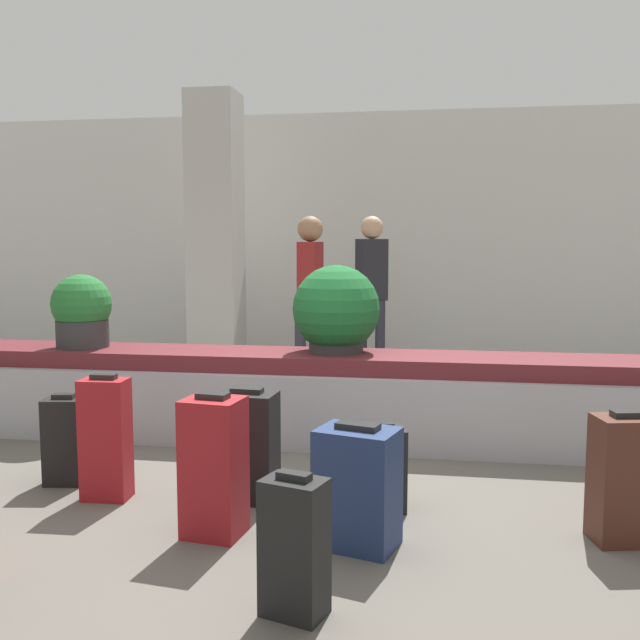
{
  "coord_description": "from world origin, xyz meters",
  "views": [
    {
      "loc": [
        0.84,
        -4.04,
        1.51
      ],
      "look_at": [
        0.0,
        1.24,
        0.92
      ],
      "focal_mm": 40.0,
      "sensor_mm": 36.0,
      "label": 1
    }
  ],
  "objects": [
    {
      "name": "suitcase_8",
      "position": [
        1.82,
        -0.37,
        0.32
      ],
      "size": [
        0.38,
        0.29,
        0.67
      ],
      "rotation": [
        0.0,
        0.0,
        0.21
      ],
      "color": "#472319",
      "rests_on": "ground_plane"
    },
    {
      "name": "potted_plant_0",
      "position": [
        0.11,
        1.31,
        0.98
      ],
      "size": [
        0.67,
        0.67,
        0.67
      ],
      "color": "#2D2D2D",
      "rests_on": "carousel"
    },
    {
      "name": "suitcase_1",
      "position": [
        -1.42,
        0.0,
        0.27
      ],
      "size": [
        0.27,
        0.22,
        0.57
      ],
      "rotation": [
        0.0,
        0.0,
        0.15
      ],
      "color": "black",
      "rests_on": "ground_plane"
    },
    {
      "name": "suitcase_5",
      "position": [
        0.56,
        -0.13,
        0.24
      ],
      "size": [
        0.32,
        0.29,
        0.5
      ],
      "rotation": [
        0.0,
        0.0,
        0.3
      ],
      "color": "black",
      "rests_on": "ground_plane"
    },
    {
      "name": "suitcase_3",
      "position": [
        -1.04,
        -0.21,
        0.36
      ],
      "size": [
        0.28,
        0.19,
        0.75
      ],
      "rotation": [
        0.0,
        0.0,
        0.05
      ],
      "color": "maroon",
      "rests_on": "ground_plane"
    },
    {
      "name": "traveler_1",
      "position": [
        -0.33,
        2.73,
        1.06
      ],
      "size": [
        0.31,
        0.34,
        1.75
      ],
      "rotation": [
        0.0,
        0.0,
        1.47
      ],
      "color": "#282833",
      "rests_on": "ground_plane"
    },
    {
      "name": "carousel",
      "position": [
        0.0,
        1.24,
        0.32
      ],
      "size": [
        6.32,
        0.76,
        0.67
      ],
      "color": "#9E9EA3",
      "rests_on": "ground_plane"
    },
    {
      "name": "back_wall",
      "position": [
        0.0,
        5.51,
        1.6
      ],
      "size": [
        18.0,
        0.06,
        3.2
      ],
      "color": "silver",
      "rests_on": "ground_plane"
    },
    {
      "name": "traveler_0",
      "position": [
        0.16,
        3.83,
        1.08
      ],
      "size": [
        0.36,
        0.33,
        1.79
      ],
      "rotation": [
        0.0,
        0.0,
        0.63
      ],
      "color": "#282833",
      "rests_on": "ground_plane"
    },
    {
      "name": "suitcase_4",
      "position": [
        0.49,
        -0.64,
        0.3
      ],
      "size": [
        0.45,
        0.37,
        0.63
      ],
      "rotation": [
        0.0,
        0.0,
        -0.28
      ],
      "color": "navy",
      "rests_on": "ground_plane"
    },
    {
      "name": "suitcase_0",
      "position": [
        0.31,
        -1.33,
        0.29
      ],
      "size": [
        0.29,
        0.24,
        0.6
      ],
      "rotation": [
        0.0,
        0.0,
        -0.31
      ],
      "color": "black",
      "rests_on": "ground_plane"
    },
    {
      "name": "suitcase_6",
      "position": [
        -0.21,
        -0.1,
        0.32
      ],
      "size": [
        0.35,
        0.26,
        0.67
      ],
      "rotation": [
        0.0,
        0.0,
        -0.06
      ],
      "color": "black",
      "rests_on": "ground_plane"
    },
    {
      "name": "pillar",
      "position": [
        -1.66,
        3.98,
        1.6
      ],
      "size": [
        0.56,
        0.56,
        3.2
      ],
      "color": "beige",
      "rests_on": "ground_plane"
    },
    {
      "name": "ground_plane",
      "position": [
        0.0,
        0.0,
        0.0
      ],
      "size": [
        18.0,
        18.0,
        0.0
      ],
      "primitive_type": "plane",
      "color": "#59544C"
    },
    {
      "name": "suitcase_2",
      "position": [
        -0.25,
        -0.62,
        0.36
      ],
      "size": [
        0.32,
        0.29,
        0.75
      ],
      "rotation": [
        0.0,
        0.0,
        -0.14
      ],
      "color": "maroon",
      "rests_on": "ground_plane"
    },
    {
      "name": "potted_plant_1",
      "position": [
        -1.92,
        1.23,
        0.96
      ],
      "size": [
        0.47,
        0.47,
        0.58
      ],
      "color": "#2D2D2D",
      "rests_on": "carousel"
    }
  ]
}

